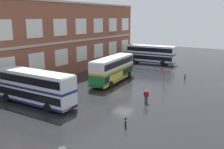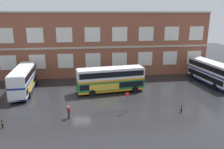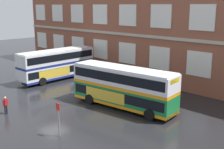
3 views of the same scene
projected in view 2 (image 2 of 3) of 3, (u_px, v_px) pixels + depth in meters
ground_plane at (81, 99)px, 34.02m from camera, size 120.00×120.00×0.00m
brick_terminal_building at (79, 44)px, 47.59m from camera, size 53.87×8.19×13.03m
double_decker_near at (24, 79)px, 36.86m from camera, size 3.13×11.08×4.07m
double_decker_middle at (111, 79)px, 36.88m from camera, size 11.23×3.88×4.07m
double_decker_far at (210, 72)px, 41.45m from camera, size 3.49×11.16×4.07m
waiting_passenger at (69, 111)px, 27.63m from camera, size 0.37×0.63×1.70m
bus_stand_flag at (127, 101)px, 29.18m from camera, size 0.44×0.10×2.70m
safety_bollard_west at (2, 124)px, 25.42m from camera, size 0.19×0.19×0.95m
safety_bollard_east at (181, 109)px, 29.52m from camera, size 0.19×0.19×0.95m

